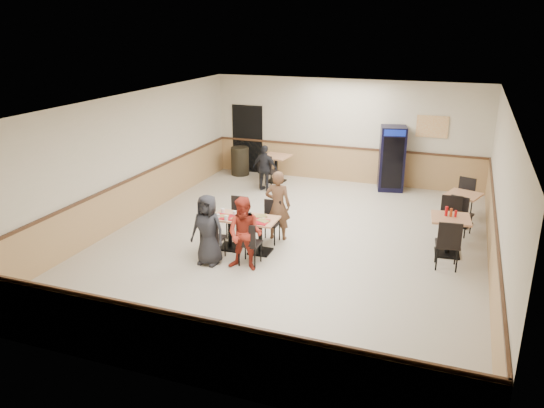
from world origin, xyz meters
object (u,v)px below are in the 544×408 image
at_px(back_table, 276,164).
at_px(trash_bin, 240,161).
at_px(pepsi_cooler, 392,158).
at_px(diner_man_opposite, 278,205).
at_px(side_table_near, 449,230).
at_px(lone_diner, 265,168).
at_px(main_table, 245,228).
at_px(diner_woman_left, 208,230).
at_px(diner_woman_right, 245,234).
at_px(side_table_far, 462,204).

distance_m(back_table, trash_bin, 1.36).
bearing_deg(trash_bin, pepsi_cooler, 0.53).
bearing_deg(diner_man_opposite, side_table_near, 179.44).
bearing_deg(diner_man_opposite, lone_diner, -71.65).
xyz_separation_m(main_table, side_table_near, (3.97, 1.23, 0.06)).
distance_m(side_table_near, pepsi_cooler, 4.47).
bearing_deg(back_table, pepsi_cooler, 6.80).
bearing_deg(main_table, lone_diner, 104.28).
xyz_separation_m(main_table, diner_woman_left, (-0.42, -0.83, 0.22)).
relative_size(side_table_near, trash_bin, 0.95).
distance_m(main_table, trash_bin, 5.79).
bearing_deg(main_table, diner_woman_left, -117.90).
distance_m(diner_woman_right, side_table_far, 5.47).
distance_m(lone_diner, side_table_near, 5.77).
bearing_deg(main_table, side_table_near, 16.38).
height_order(diner_woman_right, back_table, diner_woman_right).
bearing_deg(diner_woman_right, side_table_near, 28.27).
bearing_deg(diner_man_opposite, main_table, 55.95).
height_order(diner_woman_right, side_table_far, diner_woman_right).
bearing_deg(back_table, trash_bin, 165.06).
relative_size(side_table_near, side_table_far, 0.91).
distance_m(diner_woman_left, diner_man_opposite, 1.87).
distance_m(diner_man_opposite, trash_bin, 5.27).
bearing_deg(pepsi_cooler, side_table_near, -79.08).
height_order(diner_woman_left, trash_bin, diner_woman_left).
bearing_deg(diner_woman_left, side_table_far, 42.49).
bearing_deg(lone_diner, pepsi_cooler, -150.31).
xyz_separation_m(diner_woman_left, side_table_far, (4.60, 3.91, -0.20)).
height_order(diner_woman_left, side_table_far, diner_woman_left).
bearing_deg(diner_man_opposite, back_table, -76.75).
bearing_deg(back_table, side_table_far, -19.30).
relative_size(diner_man_opposite, trash_bin, 1.77).
bearing_deg(main_table, diner_man_opposite, 62.10).
xyz_separation_m(lone_diner, back_table, (0.00, 0.91, -0.12)).
bearing_deg(trash_bin, diner_woman_right, -65.73).
height_order(diner_man_opposite, side_table_far, diner_man_opposite).
bearing_deg(diner_woman_right, trash_bin, 113.02).
height_order(side_table_near, trash_bin, trash_bin).
xyz_separation_m(diner_woman_right, lone_diner, (-1.44, 4.84, -0.07)).
bearing_deg(side_table_near, side_table_far, 83.67).
bearing_deg(diner_woman_left, trash_bin, 110.00).
distance_m(lone_diner, back_table, 0.92).
bearing_deg(lone_diner, trash_bin, -35.65).
bearing_deg(lone_diner, side_table_far, 178.08).
relative_size(main_table, pepsi_cooler, 0.76).
xyz_separation_m(back_table, trash_bin, (-1.31, 0.35, -0.10)).
height_order(pepsi_cooler, trash_bin, pepsi_cooler).
xyz_separation_m(side_table_far, pepsi_cooler, (-1.96, 2.23, 0.40)).
bearing_deg(back_table, diner_woman_right, -75.96).
xyz_separation_m(side_table_far, back_table, (-5.26, 1.84, 0.02)).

